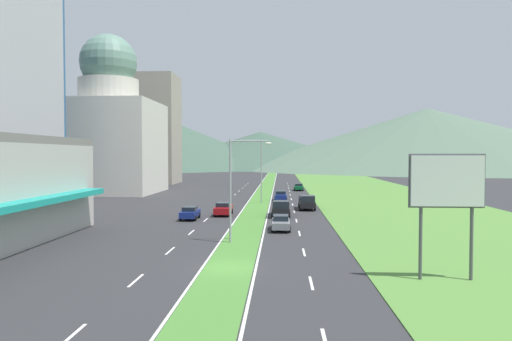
{
  "coord_description": "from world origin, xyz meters",
  "views": [
    {
      "loc": [
        3.35,
        -29.64,
        7.34
      ],
      "look_at": [
        -0.67,
        45.51,
        4.81
      ],
      "focal_mm": 32.57,
      "sensor_mm": 36.0,
      "label": 1
    }
  ],
  "objects_px": {
    "street_lamp_near": "(235,182)",
    "billboard_roadside": "(447,187)",
    "street_lamp_mid": "(259,166)",
    "car_2": "(223,209)",
    "car_4": "(190,213)",
    "car_3": "(281,222)",
    "pickup_truck_1": "(281,208)",
    "pickup_truck_0": "(307,202)",
    "car_1": "(299,187)",
    "car_0": "(281,196)"
  },
  "relations": [
    {
      "from": "car_0",
      "to": "pickup_truck_1",
      "type": "height_order",
      "value": "pickup_truck_1"
    },
    {
      "from": "street_lamp_mid",
      "to": "billboard_roadside",
      "type": "bearing_deg",
      "value": -73.07
    },
    {
      "from": "car_1",
      "to": "car_3",
      "type": "distance_m",
      "value": 50.91
    },
    {
      "from": "billboard_roadside",
      "to": "car_3",
      "type": "relative_size",
      "value": 1.65
    },
    {
      "from": "car_1",
      "to": "pickup_truck_1",
      "type": "height_order",
      "value": "pickup_truck_1"
    },
    {
      "from": "street_lamp_mid",
      "to": "car_2",
      "type": "distance_m",
      "value": 15.13
    },
    {
      "from": "pickup_truck_1",
      "to": "pickup_truck_0",
      "type": "bearing_deg",
      "value": 154.35
    },
    {
      "from": "car_1",
      "to": "car_3",
      "type": "bearing_deg",
      "value": -4.15
    },
    {
      "from": "pickup_truck_1",
      "to": "street_lamp_mid",
      "type": "bearing_deg",
      "value": -167.24
    },
    {
      "from": "pickup_truck_0",
      "to": "street_lamp_mid",
      "type": "bearing_deg",
      "value": -137.67
    },
    {
      "from": "billboard_roadside",
      "to": "car_4",
      "type": "bearing_deg",
      "value": 128.91
    },
    {
      "from": "car_2",
      "to": "pickup_truck_0",
      "type": "xyz_separation_m",
      "value": [
        10.49,
        6.36,
        0.18
      ]
    },
    {
      "from": "billboard_roadside",
      "to": "car_0",
      "type": "relative_size",
      "value": 1.71
    },
    {
      "from": "car_2",
      "to": "car_4",
      "type": "bearing_deg",
      "value": 139.9
    },
    {
      "from": "street_lamp_mid",
      "to": "car_1",
      "type": "bearing_deg",
      "value": 74.94
    },
    {
      "from": "street_lamp_mid",
      "to": "car_1",
      "type": "relative_size",
      "value": 2.09
    },
    {
      "from": "car_0",
      "to": "car_4",
      "type": "height_order",
      "value": "car_0"
    },
    {
      "from": "car_4",
      "to": "pickup_truck_1",
      "type": "relative_size",
      "value": 0.75
    },
    {
      "from": "street_lamp_mid",
      "to": "pickup_truck_1",
      "type": "distance_m",
      "value": 15.85
    },
    {
      "from": "car_0",
      "to": "car_3",
      "type": "distance_m",
      "value": 29.1
    },
    {
      "from": "car_1",
      "to": "car_3",
      "type": "xyz_separation_m",
      "value": [
        -3.69,
        -50.77,
        -0.0
      ]
    },
    {
      "from": "car_2",
      "to": "car_4",
      "type": "height_order",
      "value": "car_2"
    },
    {
      "from": "car_3",
      "to": "pickup_truck_0",
      "type": "relative_size",
      "value": 0.83
    },
    {
      "from": "car_2",
      "to": "car_3",
      "type": "height_order",
      "value": "car_2"
    },
    {
      "from": "car_3",
      "to": "car_4",
      "type": "xyz_separation_m",
      "value": [
        -10.31,
        6.85,
        0.02
      ]
    },
    {
      "from": "car_3",
      "to": "pickup_truck_1",
      "type": "distance_m",
      "value": 9.89
    },
    {
      "from": "street_lamp_near",
      "to": "car_2",
      "type": "relative_size",
      "value": 1.84
    },
    {
      "from": "car_0",
      "to": "car_1",
      "type": "relative_size",
      "value": 0.93
    },
    {
      "from": "street_lamp_near",
      "to": "pickup_truck_1",
      "type": "bearing_deg",
      "value": 77.28
    },
    {
      "from": "car_1",
      "to": "car_0",
      "type": "bearing_deg",
      "value": -9.68
    },
    {
      "from": "car_3",
      "to": "pickup_truck_1",
      "type": "height_order",
      "value": "pickup_truck_1"
    },
    {
      "from": "street_lamp_near",
      "to": "car_0",
      "type": "xyz_separation_m",
      "value": [
        3.76,
        35.96,
        -4.27
      ]
    },
    {
      "from": "street_lamp_near",
      "to": "car_3",
      "type": "distance_m",
      "value": 8.95
    },
    {
      "from": "car_0",
      "to": "street_lamp_mid",
      "type": "bearing_deg",
      "value": -36.89
    },
    {
      "from": "billboard_roadside",
      "to": "car_3",
      "type": "distance_m",
      "value": 20.77
    },
    {
      "from": "street_lamp_near",
      "to": "street_lamp_mid",
      "type": "xyz_separation_m",
      "value": [
        0.43,
        31.54,
        0.56
      ]
    },
    {
      "from": "car_1",
      "to": "car_2",
      "type": "relative_size",
      "value": 0.99
    },
    {
      "from": "street_lamp_near",
      "to": "billboard_roadside",
      "type": "xyz_separation_m",
      "value": [
        13.36,
        -10.94,
        0.4
      ]
    },
    {
      "from": "car_2",
      "to": "car_1",
      "type": "bearing_deg",
      "value": -14.95
    },
    {
      "from": "car_3",
      "to": "pickup_truck_0",
      "type": "bearing_deg",
      "value": 168.46
    },
    {
      "from": "pickup_truck_1",
      "to": "street_lamp_near",
      "type": "bearing_deg",
      "value": -12.72
    },
    {
      "from": "street_lamp_mid",
      "to": "car_0",
      "type": "xyz_separation_m",
      "value": [
        3.32,
        4.43,
        -4.83
      ]
    },
    {
      "from": "street_lamp_near",
      "to": "pickup_truck_1",
      "type": "xyz_separation_m",
      "value": [
        3.78,
        16.76,
        -4.08
      ]
    },
    {
      "from": "street_lamp_near",
      "to": "pickup_truck_0",
      "type": "bearing_deg",
      "value": 73.16
    },
    {
      "from": "billboard_roadside",
      "to": "pickup_truck_0",
      "type": "bearing_deg",
      "value": 99.88
    },
    {
      "from": "billboard_roadside",
      "to": "car_4",
      "type": "distance_m",
      "value": 32.03
    },
    {
      "from": "pickup_truck_0",
      "to": "street_lamp_near",
      "type": "bearing_deg",
      "value": -16.84
    },
    {
      "from": "street_lamp_near",
      "to": "pickup_truck_1",
      "type": "relative_size",
      "value": 1.6
    },
    {
      "from": "billboard_roadside",
      "to": "pickup_truck_0",
      "type": "height_order",
      "value": "billboard_roadside"
    },
    {
      "from": "car_1",
      "to": "pickup_truck_0",
      "type": "bearing_deg",
      "value": -0.31
    }
  ]
}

